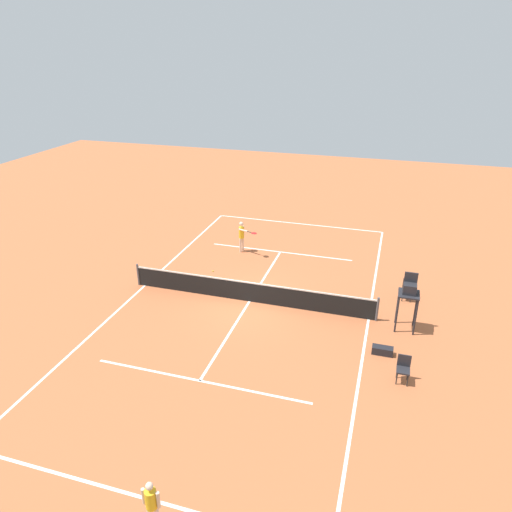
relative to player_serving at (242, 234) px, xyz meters
The scene contains 10 objects.
ground_plane 5.55m from the player_serving, 111.63° to the left, with size 60.00×60.00×0.00m, color #B76038.
court_lines 5.55m from the player_serving, 111.63° to the left, with size 10.44×20.54×0.01m.
tennis_net 5.48m from the player_serving, 111.63° to the left, with size 11.04×0.10×1.07m.
player_serving is the anchor object (origin of this frame).
tennis_ball 3.01m from the player_serving, 77.27° to the left, with size 0.07×0.07×0.07m, color #CCE033.
umpire_chair 10.13m from the player_serving, 148.14° to the left, with size 0.80×0.80×2.41m.
ball_person 16.19m from the player_serving, 100.85° to the left, with size 0.46×0.28×1.43m.
courtside_chair_near 12.22m from the player_serving, 134.57° to the left, with size 0.44×0.46×0.95m.
courtside_chair_mid 9.12m from the player_serving, 161.73° to the left, with size 0.44×0.46×0.95m.
equipment_bag 10.79m from the player_serving, 136.89° to the left, with size 0.76×0.32×0.30m, color black.
Camera 1 is at (-5.54, 17.39, 10.52)m, focal length 33.26 mm.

